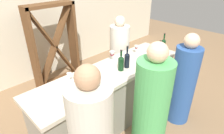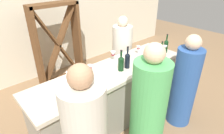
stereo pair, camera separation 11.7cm
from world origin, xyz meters
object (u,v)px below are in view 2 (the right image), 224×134
object	(u,v)px
wine_glass_near_center	(164,48)
wine_glass_far_center	(138,48)
wine_glass_near_right	(69,75)
wine_glass_near_left	(148,56)
person_server_behind	(122,57)
wine_rack	(58,45)
wine_bottle_second_left_near_black	(127,60)
wine_bottle_second_right_dark_green	(166,45)
wine_glass_far_left	(90,68)
person_center_guest	(148,115)
person_left_guest	(184,86)
wine_glass_far_right	(113,54)
wine_bottle_leftmost_dark_green	(121,63)
wine_bottle_center_olive_green	(161,52)

from	to	relation	value
wine_glass_near_center	wine_glass_far_center	bearing A→B (deg)	134.85
wine_glass_near_right	wine_glass_near_left	bearing A→B (deg)	-15.11
wine_glass_near_left	person_server_behind	xyz separation A→B (m)	(0.28, 0.82, -0.38)
wine_rack	wine_bottle_second_left_near_black	world-z (taller)	wine_rack
wine_bottle_second_right_dark_green	wine_glass_far_center	world-z (taller)	wine_bottle_second_right_dark_green
wine_glass_far_left	person_center_guest	size ratio (longest dim) A/B	0.08
person_left_guest	person_server_behind	distance (m)	1.32
wine_bottle_second_right_dark_green	wine_glass_far_right	world-z (taller)	wine_bottle_second_right_dark_green
person_server_behind	wine_bottle_leftmost_dark_green	bearing A→B (deg)	-35.91
person_server_behind	wine_glass_near_center	bearing A→B (deg)	21.85
wine_bottle_second_right_dark_green	wine_glass_near_center	world-z (taller)	wine_bottle_second_right_dark_green
wine_bottle_second_left_near_black	wine_glass_far_center	distance (m)	0.52
wine_glass_near_center	wine_glass_far_center	xyz separation A→B (m)	(-0.30, 0.30, -0.02)
wine_rack	wine_bottle_second_right_dark_green	world-z (taller)	wine_rack
person_left_guest	wine_glass_far_right	bearing A→B (deg)	16.28
wine_glass_near_left	person_server_behind	world-z (taller)	person_server_behind
person_center_guest	wine_bottle_leftmost_dark_green	bearing A→B (deg)	-36.57
wine_glass_near_center	wine_glass_far_right	size ratio (longest dim) A/B	0.98
wine_rack	wine_glass_far_center	bearing A→B (deg)	-66.47
wine_bottle_second_right_dark_green	wine_glass_near_right	xyz separation A→B (m)	(-1.71, 0.24, -0.01)
wine_bottle_second_right_dark_green	wine_glass_far_center	xyz separation A→B (m)	(-0.40, 0.25, -0.02)
wine_glass_near_left	wine_glass_far_right	world-z (taller)	wine_glass_far_right
wine_glass_near_center	wine_glass_far_left	xyz separation A→B (m)	(-1.27, 0.30, -0.02)
wine_glass_near_center	wine_glass_near_left	bearing A→B (deg)	-177.28
person_server_behind	wine_glass_far_right	bearing A→B (deg)	-45.83
wine_glass_near_right	person_center_guest	size ratio (longest dim) A/B	0.09
wine_bottle_second_left_near_black	wine_glass_near_right	size ratio (longest dim) A/B	2.12
wine_glass_near_center	person_center_guest	distance (m)	1.33
wine_rack	wine_glass_near_center	world-z (taller)	wine_rack
wine_rack	person_center_guest	xyz separation A→B (m)	(-0.18, -2.43, -0.09)
wine_bottle_leftmost_dark_green	wine_bottle_second_left_near_black	bearing A→B (deg)	-0.37
wine_glass_near_center	person_left_guest	bearing A→B (deg)	-108.41
wine_glass_near_center	person_left_guest	size ratio (longest dim) A/B	0.11
wine_bottle_leftmost_dark_green	wine_bottle_center_olive_green	bearing A→B (deg)	-9.41
wine_bottle_second_left_near_black	wine_glass_far_left	size ratio (longest dim) A/B	2.38
wine_glass_far_center	wine_glass_far_right	xyz separation A→B (m)	(-0.48, 0.08, 0.01)
wine_glass_near_right	wine_glass_far_left	xyz separation A→B (m)	(0.33, 0.01, -0.01)
wine_glass_near_left	wine_glass_far_right	bearing A→B (deg)	129.85
wine_glass_near_right	wine_glass_near_center	bearing A→B (deg)	-10.28
wine_bottle_leftmost_dark_green	wine_glass_far_left	world-z (taller)	wine_bottle_leftmost_dark_green
wine_bottle_second_left_near_black	person_center_guest	size ratio (longest dim) A/B	0.20
wine_glass_near_right	wine_glass_far_left	distance (m)	0.33
wine_glass_far_left	wine_glass_far_center	xyz separation A→B (m)	(0.97, 0.00, 0.01)
wine_bottle_second_right_dark_green	wine_bottle_center_olive_green	bearing A→B (deg)	-161.67
wine_glass_near_right	wine_glass_far_right	distance (m)	0.82
wine_glass_near_right	wine_glass_far_right	size ratio (longest dim) A/B	0.95
wine_rack	person_server_behind	bearing A→B (deg)	-52.36
wine_bottle_second_right_dark_green	wine_glass_far_center	bearing A→B (deg)	147.77
wine_glass_far_right	person_center_guest	size ratio (longest dim) A/B	0.10
wine_glass_near_left	wine_glass_far_left	xyz separation A→B (m)	(-0.82, 0.32, -0.02)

